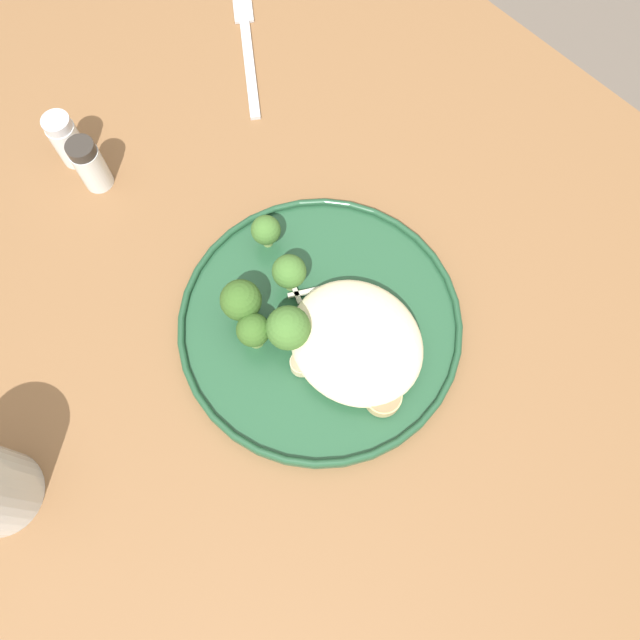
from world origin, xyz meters
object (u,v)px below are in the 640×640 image
seared_scallop_tiny_bay (374,343)px  broccoli_floret_front_edge (254,331)px  broccoli_floret_rear_charred (289,272)px  broccoli_floret_center_pile (241,301)px  pepper_shaker (90,165)px  broccoli_floret_split_head (266,231)px  dinner_fork (248,52)px  dinner_plate (320,324)px  seared_scallop_rear_pale (383,397)px  seared_scallop_center_golden (351,378)px  broccoli_floret_small_sprig (287,329)px  salt_shaker (67,140)px  seared_scallop_front_small (301,364)px

seared_scallop_tiny_bay → broccoli_floret_front_edge: broccoli_floret_front_edge is taller
broccoli_floret_rear_charred → broccoli_floret_front_edge: bearing=-71.9°
broccoli_floret_center_pile → pepper_shaker: broccoli_floret_center_pile is taller
broccoli_floret_rear_charred → broccoli_floret_split_head: size_ratio=1.20×
seared_scallop_tiny_bay → dinner_fork: size_ratio=0.14×
seared_scallop_tiny_bay → broccoli_floret_front_edge: bearing=-135.7°
dinner_plate → seared_scallop_rear_pale: bearing=-6.0°
seared_scallop_rear_pale → dinner_fork: seared_scallop_rear_pale is taller
broccoli_floret_front_edge → seared_scallop_center_golden: bearing=23.4°
broccoli_floret_small_sprig → broccoli_floret_rear_charred: size_ratio=1.11×
broccoli_floret_small_sprig → dinner_fork: (-0.32, 0.22, -0.04)m
broccoli_floret_split_head → dinner_fork: broccoli_floret_split_head is taller
broccoli_floret_split_head → pepper_shaker: pepper_shaker is taller
seared_scallop_rear_pale → dinner_fork: size_ratio=0.22×
seared_scallop_center_golden → salt_shaker: size_ratio=0.47×
broccoli_floret_rear_charred → dinner_fork: bearing=147.4°
dinner_plate → seared_scallop_rear_pale: (0.10, -0.01, 0.01)m
seared_scallop_front_small → broccoli_floret_small_sprig: broccoli_floret_small_sprig is taller
broccoli_floret_small_sprig → dinner_fork: bearing=145.6°
seared_scallop_front_small → broccoli_floret_front_edge: size_ratio=0.45×
dinner_plate → broccoli_floret_front_edge: size_ratio=5.81×
broccoli_floret_rear_charred → broccoli_floret_center_pile: (-0.01, -0.06, 0.00)m
seared_scallop_tiny_bay → broccoli_floret_rear_charred: (-0.11, -0.02, 0.02)m
seared_scallop_rear_pale → seared_scallop_front_small: 0.09m
seared_scallop_center_golden → broccoli_floret_small_sprig: broccoli_floret_small_sprig is taller
seared_scallop_rear_pale → salt_shaker: 0.45m
seared_scallop_tiny_bay → pepper_shaker: bearing=-166.5°
dinner_plate → seared_scallop_tiny_bay: bearing=22.0°
seared_scallop_tiny_bay → seared_scallop_center_golden: size_ratio=0.71×
salt_shaker → broccoli_floret_split_head: bearing=19.7°
seared_scallop_tiny_bay → seared_scallop_front_small: size_ratio=0.98×
seared_scallop_center_golden → broccoli_floret_front_edge: broccoli_floret_front_edge is taller
pepper_shaker → seared_scallop_tiny_bay: bearing=13.5°
seared_scallop_tiny_bay → seared_scallop_front_small: seared_scallop_front_small is taller
broccoli_floret_small_sprig → salt_shaker: bearing=-175.4°
broccoli_floret_split_head → salt_shaker: salt_shaker is taller
seared_scallop_tiny_bay → broccoli_floret_split_head: bearing=-179.9°
seared_scallop_tiny_bay → salt_shaker: (-0.40, -0.09, 0.01)m
seared_scallop_front_small → broccoli_floret_center_pile: 0.09m
dinner_plate → seared_scallop_rear_pale: size_ratio=8.12×
broccoli_floret_small_sprig → broccoli_floret_center_pile: bearing=-165.5°
seared_scallop_front_small → pepper_shaker: bearing=-176.8°
broccoli_floret_small_sprig → broccoli_floret_rear_charred: 0.06m
broccoli_floret_small_sprig → broccoli_floret_front_edge: bearing=-133.4°
broccoli_floret_split_head → dinner_fork: size_ratio=0.28×
broccoli_floret_rear_charred → broccoli_floret_split_head: broccoli_floret_rear_charred is taller
seared_scallop_front_small → broccoli_floret_small_sprig: size_ratio=0.38×
seared_scallop_tiny_bay → broccoli_floret_rear_charred: 0.11m
seared_scallop_rear_pale → broccoli_floret_small_sprig: 0.11m
salt_shaker → seared_scallop_rear_pale: bearing=6.8°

